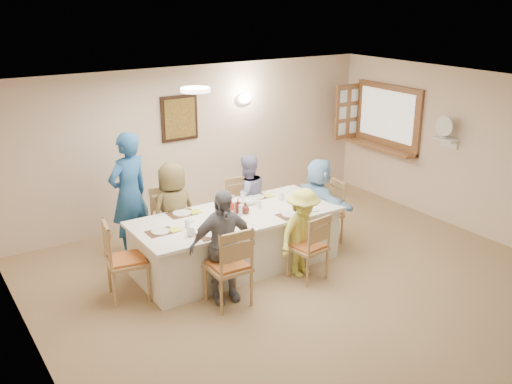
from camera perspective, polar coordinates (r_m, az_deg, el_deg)
ground at (r=7.14m, az=7.62°, el=-10.84°), size 7.00×7.00×0.00m
room_walls at (r=6.52m, az=8.20°, el=0.77°), size 7.00×7.00×7.00m
wall_picture at (r=9.14m, az=-7.66°, el=7.33°), size 0.62×0.05×0.72m
wall_sconce at (r=9.64m, az=-1.14°, el=9.34°), size 0.26×0.09×0.18m
ceiling_light at (r=6.96m, az=-6.08°, el=10.14°), size 0.36×0.36×0.05m
serving_hatch at (r=10.36m, az=13.02°, el=7.29°), size 0.06×1.50×1.15m
hatch_sill at (r=10.39m, az=12.34°, el=4.40°), size 0.30×1.50×0.05m
shutter_door at (r=10.71m, az=9.13°, el=7.93°), size 0.55×0.04×1.00m
fan_shelf at (r=9.45m, az=18.47°, el=5.05°), size 0.22×0.36×0.03m
desk_fan at (r=9.40m, az=18.45°, el=5.91°), size 0.30×0.30×0.28m
dining_table at (r=7.78m, az=-1.96°, el=-4.88°), size 2.80×1.19×0.76m
chair_back_left at (r=8.14m, az=-8.52°, el=-3.08°), size 0.50×0.50×0.99m
chair_back_right at (r=8.67m, az=-1.31°, el=-1.69°), size 0.47×0.47×0.92m
chair_front_left at (r=6.83m, az=-2.82°, el=-7.29°), size 0.51×0.51×1.02m
chair_front_right at (r=7.46m, az=5.20°, el=-5.39°), size 0.49×0.49×0.92m
chair_left_end at (r=7.13m, az=-12.76°, el=-6.57°), size 0.56×0.56×1.02m
chair_right_end at (r=8.58m, az=6.93°, el=-1.97°), size 0.51×0.51×0.95m
diner_back_left at (r=7.96m, az=-8.23°, el=-1.97°), size 0.86×0.71×1.41m
diner_back_right at (r=8.50m, az=-0.89°, el=-0.62°), size 0.71×0.58×1.34m
diner_front_left at (r=6.84m, az=-3.35°, el=-5.43°), size 0.93×0.59×1.42m
diner_front_right at (r=7.49m, az=4.67°, el=-4.08°), size 0.95×0.75×1.20m
diner_right_end at (r=8.44m, az=6.30°, el=-0.97°), size 1.27×0.55×1.32m
caregiver at (r=8.14m, az=-12.57°, el=-0.29°), size 0.93×0.84×1.80m
placemat_fl at (r=7.02m, az=-4.42°, el=-4.28°), size 0.36×0.27×0.01m
plate_fl at (r=7.02m, az=-4.42°, el=-4.20°), size 0.22×0.22×0.01m
napkin_fl at (r=7.06m, az=-2.94°, el=-4.05°), size 0.15×0.15×0.01m
placemat_fr at (r=7.62m, az=3.51°, el=-2.32°), size 0.36×0.27×0.01m
plate_fr at (r=7.62m, az=3.52°, el=-2.25°), size 0.25×0.25×0.02m
napkin_fr at (r=7.68m, az=4.82°, el=-2.11°), size 0.14×0.14×0.01m
placemat_bl at (r=7.72m, az=-7.43°, el=-2.17°), size 0.37×0.27×0.01m
plate_bl at (r=7.71m, az=-7.43°, el=-2.10°), size 0.25×0.25×0.02m
napkin_bl at (r=7.75m, az=-6.07°, el=-1.97°), size 0.15×0.15×0.01m
placemat_br at (r=8.26m, az=0.06°, el=-0.53°), size 0.32×0.24×0.01m
plate_br at (r=8.26m, az=0.06°, el=-0.46°), size 0.22×0.22×0.01m
napkin_br at (r=8.32m, az=1.29°, el=-0.35°), size 0.13×0.13×0.01m
placemat_le at (r=7.17m, az=-9.55°, el=-3.98°), size 0.33×0.25×0.01m
plate_le at (r=7.17m, az=-9.56°, el=-3.90°), size 0.23×0.23×0.01m
napkin_le at (r=7.20m, az=-8.08°, el=-3.76°), size 0.13×0.13×0.01m
placemat_re at (r=8.23m, az=4.70°, el=-0.69°), size 0.35×0.26×0.01m
plate_re at (r=8.22m, az=4.70°, el=-0.62°), size 0.23×0.23×0.01m
napkin_re at (r=8.29m, az=5.90°, el=-0.51°), size 0.14×0.14×0.01m
teacup_a at (r=7.01m, az=-6.52°, el=-4.05°), size 0.14×0.14×0.09m
teacup_b at (r=8.24m, az=-1.25°, el=-0.26°), size 0.13×0.13×0.09m
bowl_a at (r=7.32m, az=-2.73°, el=-3.04°), size 0.32×0.32×0.05m
bowl_b at (r=8.01m, az=-0.71°, el=-0.95°), size 0.30×0.30×0.07m
condiment_ketchup at (r=7.55m, az=-2.52°, el=-1.50°), size 0.14×0.14×0.26m
condiment_brown at (r=7.67m, az=-1.82°, el=-1.37°), size 0.15×0.15×0.20m
condiment_malt at (r=7.65m, az=-1.09°, el=-1.62°), size 0.17×0.17×0.15m
drinking_glass at (r=7.58m, az=-3.16°, el=-1.99°), size 0.07×0.07×0.11m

